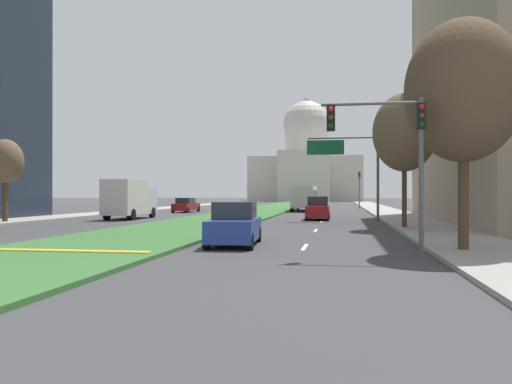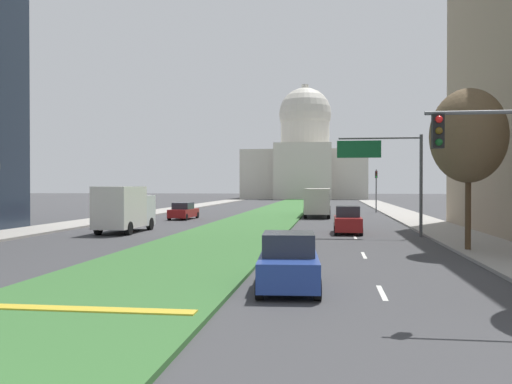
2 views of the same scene
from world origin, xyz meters
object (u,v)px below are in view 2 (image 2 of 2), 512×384
object	(u,v)px
capitol_building	(305,159)
street_tree_right_mid	(468,136)
box_truck_delivery	(124,208)
traffic_light_far_right	(376,185)
sedan_lead_stopped	(289,263)
sedan_distant	(184,211)
sedan_midblock	(348,221)
city_bus	(318,200)
overhead_guide_sign	(389,164)

from	to	relation	value
capitol_building	street_tree_right_mid	world-z (taller)	capitol_building
capitol_building	box_truck_delivery	world-z (taller)	capitol_building
traffic_light_far_right	sedan_lead_stopped	xyz separation A→B (m)	(-6.81, -50.67, -2.49)
traffic_light_far_right	sedan_lead_stopped	size ratio (longest dim) A/B	1.21
box_truck_delivery	street_tree_right_mid	bearing A→B (deg)	-22.60
sedan_distant	box_truck_delivery	size ratio (longest dim) A/B	0.73
traffic_light_far_right	sedan_distant	world-z (taller)	traffic_light_far_right
sedan_distant	street_tree_right_mid	bearing A→B (deg)	-49.02
capitol_building	sedan_midblock	bearing A→B (deg)	-85.76
traffic_light_far_right	sedan_midblock	xyz separation A→B (m)	(-4.33, -29.88, -2.45)
box_truck_delivery	city_bus	world-z (taller)	box_truck_delivery
overhead_guide_sign	sedan_lead_stopped	size ratio (longest dim) A/B	1.52
street_tree_right_mid	sedan_distant	bearing A→B (deg)	130.98
traffic_light_far_right	street_tree_right_mid	distance (m)	40.07
sedan_lead_stopped	box_truck_delivery	bearing A→B (deg)	123.62
sedan_midblock	city_bus	size ratio (longest dim) A/B	0.40
box_truck_delivery	overhead_guide_sign	bearing A→B (deg)	-1.86
street_tree_right_mid	box_truck_delivery	world-z (taller)	street_tree_right_mid
capitol_building	box_truck_delivery	size ratio (longest dim) A/B	4.76
capitol_building	street_tree_right_mid	distance (m)	113.30
street_tree_right_mid	city_bus	size ratio (longest dim) A/B	0.73
traffic_light_far_right	city_bus	distance (m)	11.62
capitol_building	sedan_distant	distance (m)	89.43
overhead_guide_sign	city_bus	xyz separation A→B (m)	(-5.02, 22.62, -2.87)
sedan_midblock	sedan_lead_stopped	bearing A→B (deg)	-96.78
capitol_building	sedan_midblock	size ratio (longest dim) A/B	6.88
city_bus	traffic_light_far_right	bearing A→B (deg)	53.77
overhead_guide_sign	city_bus	bearing A→B (deg)	102.52
traffic_light_far_right	sedan_midblock	size ratio (longest dim) A/B	1.17
sedan_lead_stopped	sedan_midblock	distance (m)	20.93
sedan_lead_stopped	sedan_midblock	xyz separation A→B (m)	(2.47, 20.78, 0.04)
street_tree_right_mid	sedan_midblock	distance (m)	12.45
capitol_building	street_tree_right_mid	xyz separation A→B (m)	(13.06, -112.46, -4.38)
street_tree_right_mid	city_bus	distance (m)	31.95
street_tree_right_mid	sedan_midblock	size ratio (longest dim) A/B	1.80
capitol_building	traffic_light_far_right	xyz separation A→B (m)	(11.92, -72.48, -6.73)
sedan_midblock	box_truck_delivery	xyz separation A→B (m)	(-15.34, -1.44, 0.81)
capitol_building	traffic_light_far_right	bearing A→B (deg)	-80.66
overhead_guide_sign	street_tree_right_mid	xyz separation A→B (m)	(2.92, -8.08, 1.03)
sedan_distant	sedan_midblock	bearing A→B (deg)	-42.04
overhead_guide_sign	box_truck_delivery	xyz separation A→B (m)	(-17.89, 0.58, -2.96)
overhead_guide_sign	sedan_midblock	distance (m)	4.99
capitol_building	traffic_light_far_right	size ratio (longest dim) A/B	5.86
sedan_midblock	sedan_distant	size ratio (longest dim) A/B	0.94
capitol_building	overhead_guide_sign	world-z (taller)	capitol_building
sedan_distant	traffic_light_far_right	bearing A→B (deg)	39.49
capitol_building	city_bus	xyz separation A→B (m)	(5.12, -81.76, -8.27)
overhead_guide_sign	sedan_midblock	bearing A→B (deg)	141.62
overhead_guide_sign	street_tree_right_mid	world-z (taller)	street_tree_right_mid
sedan_midblock	overhead_guide_sign	bearing A→B (deg)	-38.38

